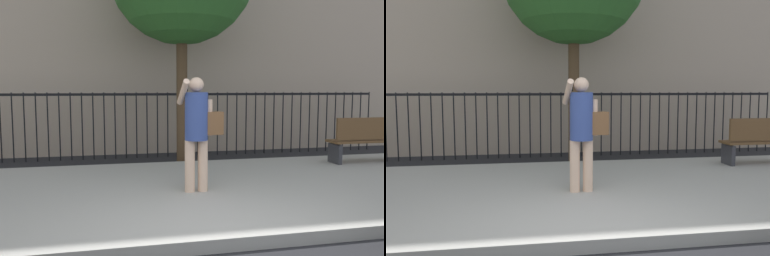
# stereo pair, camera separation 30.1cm
# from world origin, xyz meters

# --- Properties ---
(ground_plane) EXTENTS (60.00, 60.00, 0.00)m
(ground_plane) POSITION_xyz_m (0.00, 0.00, 0.00)
(ground_plane) COLOR black
(sidewalk) EXTENTS (28.00, 4.40, 0.15)m
(sidewalk) POSITION_xyz_m (0.00, 2.20, 0.07)
(sidewalk) COLOR #9E9B93
(sidewalk) RESTS_ON ground
(iron_fence) EXTENTS (12.03, 0.04, 1.60)m
(iron_fence) POSITION_xyz_m (0.00, 5.90, 1.02)
(iron_fence) COLOR black
(iron_fence) RESTS_ON ground
(pedestrian_on_phone) EXTENTS (0.66, 0.49, 1.70)m
(pedestrian_on_phone) POSITION_xyz_m (0.21, 1.92, 1.14)
(pedestrian_on_phone) COLOR beige
(pedestrian_on_phone) RESTS_ON sidewalk
(street_bench) EXTENTS (1.60, 0.45, 0.95)m
(street_bench) POSITION_xyz_m (4.20, 3.44, 0.65)
(street_bench) COLOR brown
(street_bench) RESTS_ON sidewalk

